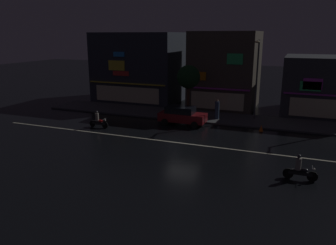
% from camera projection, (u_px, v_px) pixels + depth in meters
% --- Properties ---
extents(ground_plane, '(140.00, 140.00, 0.00)m').
position_uv_depth(ground_plane, '(183.00, 143.00, 25.60)').
color(ground_plane, black).
extents(lane_divider_stripe, '(33.93, 0.16, 0.01)m').
position_uv_depth(lane_divider_stripe, '(183.00, 143.00, 25.59)').
color(lane_divider_stripe, beige).
rests_on(lane_divider_stripe, ground).
extents(sidewalk_far, '(35.72, 4.65, 0.14)m').
position_uv_depth(sidewalk_far, '(211.00, 117.00, 33.40)').
color(sidewalk_far, '#424447').
rests_on(sidewalk_far, ground).
extents(storefront_left_block, '(8.73, 7.58, 5.94)m').
position_uv_depth(storefront_left_block, '(328.00, 86.00, 34.29)').
color(storefront_left_block, '#383A3F').
rests_on(storefront_left_block, ground).
extents(storefront_center_block, '(7.06, 7.37, 8.43)m').
position_uv_depth(storefront_center_block, '(225.00, 70.00, 37.67)').
color(storefront_center_block, '#4C443A').
rests_on(storefront_center_block, ground).
extents(storefront_right_block, '(10.20, 8.41, 8.32)m').
position_uv_depth(storefront_right_block, '(142.00, 67.00, 41.95)').
color(storefront_right_block, '#2D333D').
rests_on(storefront_right_block, ground).
extents(streetlamp_west, '(0.44, 1.64, 7.49)m').
position_uv_depth(streetlamp_west, '(257.00, 74.00, 31.35)').
color(streetlamp_west, '#47494C').
rests_on(streetlamp_west, sidewalk_far).
extents(pedestrian_on_sidewalk, '(0.42, 0.42, 1.92)m').
position_uv_depth(pedestrian_on_sidewalk, '(217.00, 110.00, 32.28)').
color(pedestrian_on_sidewalk, '#334766').
rests_on(pedestrian_on_sidewalk, sidewalk_far).
extents(street_tree, '(2.31, 2.31, 5.05)m').
position_uv_depth(street_tree, '(189.00, 77.00, 32.88)').
color(street_tree, '#473323').
rests_on(street_tree, sidewalk_far).
extents(parked_car_near_kerb, '(4.30, 1.98, 1.67)m').
position_uv_depth(parked_car_near_kerb, '(182.00, 115.00, 30.82)').
color(parked_car_near_kerb, maroon).
rests_on(parked_car_near_kerb, ground).
extents(motorcycle_following, '(1.90, 0.60, 1.52)m').
position_uv_depth(motorcycle_following, '(98.00, 121.00, 29.80)').
color(motorcycle_following, black).
rests_on(motorcycle_following, ground).
extents(motorcycle_opposite_lane, '(1.90, 0.60, 1.52)m').
position_uv_depth(motorcycle_opposite_lane, '(300.00, 169.00, 19.04)').
color(motorcycle_opposite_lane, black).
rests_on(motorcycle_opposite_lane, ground).
extents(traffic_cone, '(0.36, 0.36, 0.55)m').
position_uv_depth(traffic_cone, '(261.00, 128.00, 28.74)').
color(traffic_cone, orange).
rests_on(traffic_cone, ground).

